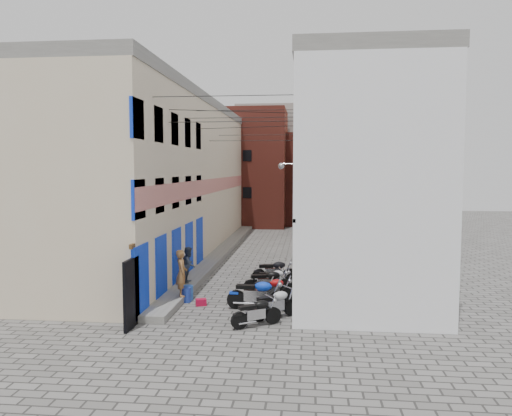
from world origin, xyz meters
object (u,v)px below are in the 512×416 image
(motorcycle_f, at_px, (273,278))
(red_crate, at_px, (201,302))
(motorcycle_c, at_px, (257,292))
(motorcycle_g, at_px, (274,270))
(motorcycle_e, at_px, (268,280))
(water_jug_far, at_px, (189,293))
(person_a, at_px, (181,273))
(motorcycle_a, at_px, (256,311))
(motorcycle_d, at_px, (272,288))
(water_jug_near, at_px, (186,295))
(motorcycle_b, at_px, (275,302))
(person_b, at_px, (189,265))

(motorcycle_f, relative_size, red_crate, 4.41)
(motorcycle_c, xyz_separation_m, motorcycle_g, (0.33, 4.24, -0.06))
(motorcycle_f, bearing_deg, motorcycle_g, 179.59)
(motorcycle_e, relative_size, water_jug_far, 3.56)
(motorcycle_e, bearing_deg, person_a, -75.59)
(motorcycle_a, distance_m, motorcycle_d, 2.95)
(person_a, relative_size, water_jug_near, 3.15)
(motorcycle_g, bearing_deg, motorcycle_b, -7.81)
(motorcycle_a, bearing_deg, red_crate, -166.87)
(red_crate, bearing_deg, motorcycle_f, 47.73)
(person_a, bearing_deg, motorcycle_d, -102.49)
(motorcycle_a, bearing_deg, motorcycle_c, 152.96)
(motorcycle_d, height_order, water_jug_near, motorcycle_d)
(motorcycle_e, height_order, person_b, person_b)
(person_b, bearing_deg, motorcycle_a, -144.35)
(person_a, bearing_deg, motorcycle_f, -73.34)
(motorcycle_c, height_order, water_jug_far, motorcycle_c)
(water_jug_near, bearing_deg, motorcycle_c, -15.23)
(person_b, height_order, red_crate, person_b)
(motorcycle_g, height_order, person_a, person_a)
(motorcycle_e, bearing_deg, motorcycle_d, -0.21)
(motorcycle_g, height_order, person_b, person_b)
(motorcycle_c, relative_size, red_crate, 5.65)
(motorcycle_d, distance_m, water_jug_near, 3.20)
(motorcycle_g, bearing_deg, motorcycle_f, -10.06)
(person_b, relative_size, water_jug_far, 2.71)
(motorcycle_a, xyz_separation_m, motorcycle_c, (-0.18, 1.86, 0.12))
(motorcycle_b, distance_m, red_crate, 3.14)
(person_a, bearing_deg, water_jug_far, -38.91)
(person_b, xyz_separation_m, water_jug_near, (0.42, -2.12, -0.72))
(motorcycle_c, xyz_separation_m, motorcycle_f, (0.37, 3.06, -0.14))
(motorcycle_d, relative_size, person_b, 1.22)
(motorcycle_b, height_order, motorcycle_c, motorcycle_c)
(motorcycle_f, xyz_separation_m, water_jug_near, (-3.10, -2.31, -0.21))
(motorcycle_f, distance_m, person_b, 3.56)
(red_crate, bearing_deg, motorcycle_d, 15.96)
(motorcycle_e, distance_m, person_a, 3.50)
(motorcycle_d, relative_size, person_a, 1.05)
(motorcycle_a, xyz_separation_m, water_jug_far, (-2.92, 2.93, -0.23))
(motorcycle_b, relative_size, person_a, 1.10)
(motorcycle_a, relative_size, water_jug_far, 3.18)
(motorcycle_d, bearing_deg, water_jug_near, -94.53)
(motorcycle_a, xyz_separation_m, motorcycle_d, (0.26, 2.94, 0.02))
(motorcycle_c, distance_m, red_crate, 2.18)
(person_b, bearing_deg, person_a, -172.70)
(motorcycle_d, bearing_deg, person_a, -92.90)
(motorcycle_g, distance_m, water_jug_far, 4.42)
(motorcycle_a, bearing_deg, person_b, -177.48)
(motorcycle_e, bearing_deg, motorcycle_a, -12.44)
(motorcycle_b, xyz_separation_m, motorcycle_e, (-0.51, 3.15, 0.01))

